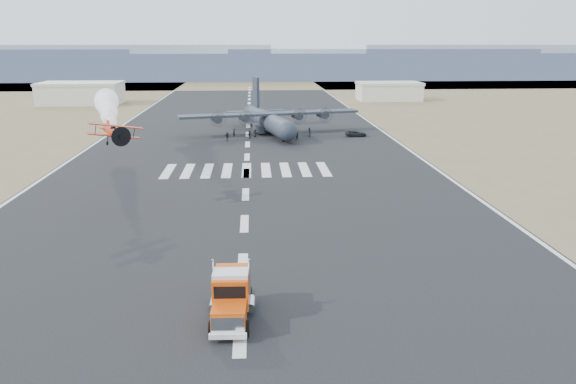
{
  "coord_description": "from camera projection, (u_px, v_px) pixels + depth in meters",
  "views": [
    {
      "loc": [
        1.12,
        -34.58,
        19.52
      ],
      "look_at": [
        4.68,
        22.17,
        4.0
      ],
      "focal_mm": 35.0,
      "sensor_mm": 36.0,
      "label": 1
    }
  ],
  "objects": [
    {
      "name": "crew_g",
      "position": [
        287.0,
        132.0,
        116.86
      ],
      "size": [
        0.81,
        0.82,
        1.74
      ],
      "primitive_type": "imported",
      "rotation": [
        0.0,
        0.0,
        3.97
      ],
      "color": "black",
      "rests_on": "ground"
    },
    {
      "name": "crew_f",
      "position": [
        250.0,
        135.0,
        113.74
      ],
      "size": [
        1.07,
        1.59,
        1.64
      ],
      "primitive_type": "imported",
      "rotation": [
        0.0,
        0.0,
        4.3
      ],
      "color": "black",
      "rests_on": "ground"
    },
    {
      "name": "runway_markings",
      "position": [
        247.0,
        157.0,
        96.13
      ],
      "size": [
        60.0,
        260.0,
        0.01
      ],
      "primitive_type": null,
      "color": "silver",
      "rests_on": "ground"
    },
    {
      "name": "crew_e",
      "position": [
        255.0,
        133.0,
        115.71
      ],
      "size": [
        0.89,
        0.69,
        1.6
      ],
      "primitive_type": "imported",
      "rotation": [
        0.0,
        0.0,
        0.3
      ],
      "color": "black",
      "rests_on": "ground"
    },
    {
      "name": "ridge_seg_d",
      "position": [
        250.0,
        65.0,
        286.99
      ],
      "size": [
        150.0,
        50.0,
        13.0
      ],
      "primitive_type": "cube",
      "color": "#8A97AF",
      "rests_on": "ground"
    },
    {
      "name": "semi_truck",
      "position": [
        231.0,
        295.0,
        40.26
      ],
      "size": [
        2.95,
        8.13,
        3.63
      ],
      "rotation": [
        0.0,
        0.0,
        -0.04
      ],
      "color": "black",
      "rests_on": "ground"
    },
    {
      "name": "crew_a",
      "position": [
        234.0,
        133.0,
        115.29
      ],
      "size": [
        0.8,
        0.84,
        1.8
      ],
      "primitive_type": "imported",
      "rotation": [
        0.0,
        0.0,
        5.26
      ],
      "color": "black",
      "rests_on": "ground"
    },
    {
      "name": "scrub_far",
      "position": [
        250.0,
        83.0,
        259.81
      ],
      "size": [
        500.0,
        80.0,
        0.0
      ],
      "primitive_type": "cube",
      "color": "brown",
      "rests_on": "ground"
    },
    {
      "name": "hangar_left",
      "position": [
        81.0,
        93.0,
        173.94
      ],
      "size": [
        24.5,
        14.5,
        6.7
      ],
      "color": "#BBB4A6",
      "rests_on": "ground"
    },
    {
      "name": "crew_c",
      "position": [
        268.0,
        131.0,
        117.17
      ],
      "size": [
        1.31,
        0.99,
        1.83
      ],
      "primitive_type": "imported",
      "rotation": [
        0.0,
        0.0,
        0.42
      ],
      "color": "black",
      "rests_on": "ground"
    },
    {
      "name": "transport_aircraft",
      "position": [
        268.0,
        119.0,
        120.35
      ],
      "size": [
        38.46,
        31.45,
        11.18
      ],
      "rotation": [
        0.0,
        0.0,
        0.23
      ],
      "color": "#202230",
      "rests_on": "ground"
    },
    {
      "name": "hangar_right",
      "position": [
        389.0,
        91.0,
        184.77
      ],
      "size": [
        20.5,
        12.5,
        5.9
      ],
      "color": "#BBB4A6",
      "rests_on": "ground"
    },
    {
      "name": "ground",
      "position": [
        240.0,
        334.0,
        38.36
      ],
      "size": [
        500.0,
        500.0,
        0.0
      ],
      "primitive_type": "plane",
      "color": "black",
      "rests_on": "ground"
    },
    {
      "name": "crew_b",
      "position": [
        297.0,
        136.0,
        111.93
      ],
      "size": [
        0.91,
        0.57,
        1.84
      ],
      "primitive_type": "imported",
      "rotation": [
        0.0,
        0.0,
        3.12
      ],
      "color": "black",
      "rests_on": "ground"
    },
    {
      "name": "ridge_seg_e",
      "position": [
        375.0,
        63.0,
        290.64
      ],
      "size": [
        150.0,
        50.0,
        15.0
      ],
      "primitive_type": "cube",
      "color": "#8A97AF",
      "rests_on": "ground"
    },
    {
      "name": "support_vehicle",
      "position": [
        356.0,
        133.0,
        116.41
      ],
      "size": [
        4.39,
        2.11,
        1.21
      ],
      "primitive_type": "imported",
      "rotation": [
        0.0,
        0.0,
        1.6
      ],
      "color": "black",
      "rests_on": "ground"
    },
    {
      "name": "ridge_seg_f",
      "position": [
        498.0,
        61.0,
        294.3
      ],
      "size": [
        150.0,
        50.0,
        17.0
      ],
      "primitive_type": "cube",
      "color": "#8A97AF",
      "rests_on": "ground"
    },
    {
      "name": "smoke_trail",
      "position": [
        106.0,
        104.0,
        90.84
      ],
      "size": [
        10.85,
        33.23,
        4.0
      ],
      "rotation": [
        0.0,
        0.0,
        0.27
      ],
      "color": "white"
    },
    {
      "name": "ridge_seg_c",
      "position": [
        121.0,
        62.0,
        282.54
      ],
      "size": [
        150.0,
        50.0,
        17.0
      ],
      "primitive_type": "cube",
      "color": "#8A97AF",
      "rests_on": "ground"
    },
    {
      "name": "crew_h",
      "position": [
        309.0,
        132.0,
        116.2
      ],
      "size": [
        0.68,
        0.95,
        1.78
      ],
      "primitive_type": "imported",
      "rotation": [
        0.0,
        0.0,
        4.54
      ],
      "color": "black",
      "rests_on": "ground"
    },
    {
      "name": "aerobatic_biplane",
      "position": [
        113.0,
        132.0,
        65.31
      ],
      "size": [
        6.32,
        5.93,
        2.97
      ],
      "rotation": [
        0.0,
        0.19,
        0.27
      ],
      "color": "#AC250B"
    },
    {
      "name": "crew_d",
      "position": [
        227.0,
        137.0,
        111.03
      ],
      "size": [
        1.14,
        0.77,
        1.78
      ],
      "primitive_type": "imported",
      "rotation": [
        0.0,
        0.0,
        0.25
      ],
      "color": "black",
      "rests_on": "ground"
    }
  ]
}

